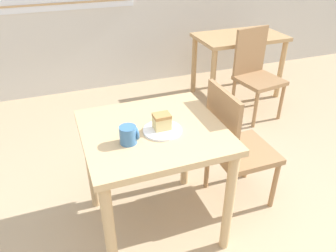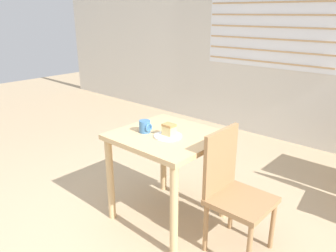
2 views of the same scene
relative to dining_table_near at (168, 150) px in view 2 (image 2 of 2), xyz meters
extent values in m
cube|color=beige|center=(0.11, 2.44, 0.77)|extent=(10.00, 0.06, 2.80)
cube|color=white|center=(-0.37, 2.40, 1.10)|extent=(1.82, 0.01, 1.51)
cube|color=tan|center=(-0.37, 2.38, 0.42)|extent=(1.79, 0.01, 0.02)
cube|color=tan|center=(-0.37, 2.38, 0.57)|extent=(1.79, 0.01, 0.02)
cube|color=tan|center=(-0.37, 2.38, 0.73)|extent=(1.79, 0.01, 0.02)
cube|color=tan|center=(-0.37, 2.38, 0.88)|extent=(1.79, 0.01, 0.02)
cube|color=tan|center=(-0.37, 2.38, 1.03)|extent=(1.79, 0.01, 0.02)
cube|color=tan|center=(-0.37, 2.38, 1.18)|extent=(1.79, 0.01, 0.02)
cube|color=tan|center=(0.00, 0.00, 0.12)|extent=(0.81, 0.76, 0.04)
cylinder|color=tan|center=(-0.35, -0.33, -0.27)|extent=(0.06, 0.06, 0.73)
cylinder|color=tan|center=(0.35, -0.33, -0.27)|extent=(0.06, 0.06, 0.73)
cylinder|color=tan|center=(-0.35, 0.33, -0.27)|extent=(0.06, 0.06, 0.73)
cylinder|color=tan|center=(0.35, 0.33, -0.27)|extent=(0.06, 0.06, 0.73)
cube|color=#9E754C|center=(0.67, 0.04, -0.22)|extent=(0.41, 0.41, 0.04)
cylinder|color=#9E754C|center=(0.85, -0.13, -0.44)|extent=(0.04, 0.04, 0.39)
cylinder|color=#9E754C|center=(0.85, 0.22, -0.44)|extent=(0.04, 0.04, 0.39)
cylinder|color=#9E754C|center=(0.49, -0.13, -0.44)|extent=(0.04, 0.04, 0.39)
cylinder|color=#9E754C|center=(0.49, 0.22, -0.44)|extent=(0.04, 0.04, 0.39)
cube|color=#9E754C|center=(0.48, 0.04, 0.04)|extent=(0.03, 0.39, 0.48)
cylinder|color=white|center=(0.04, -0.04, 0.14)|extent=(0.22, 0.22, 0.01)
cube|color=#E0C67F|center=(0.04, -0.03, 0.18)|extent=(0.09, 0.08, 0.07)
cube|color=#B27F47|center=(0.04, -0.03, 0.23)|extent=(0.09, 0.08, 0.02)
cylinder|color=teal|center=(-0.17, -0.09, 0.19)|extent=(0.09, 0.09, 0.10)
torus|color=teal|center=(-0.12, -0.09, 0.19)|extent=(0.02, 0.07, 0.07)
camera|label=1|loc=(-0.48, -1.53, 1.12)|focal=35.00mm
camera|label=2|loc=(1.63, -1.82, 1.06)|focal=35.00mm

